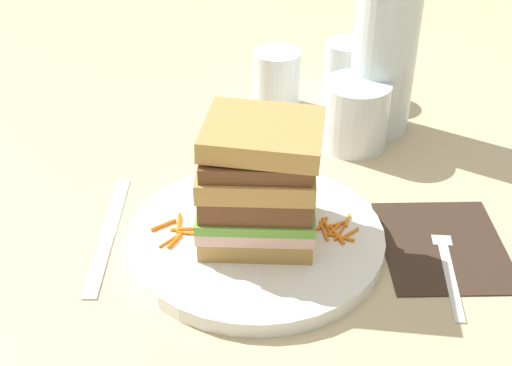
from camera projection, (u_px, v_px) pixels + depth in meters
The scene contains 26 objects.
ground_plane at pixel (262, 232), 0.73m from camera, with size 3.00×3.00×0.00m, color #C6B289.
main_plate at pixel (257, 238), 0.71m from camera, with size 0.26×0.26×0.02m, color white.
sandwich at pixel (258, 182), 0.67m from camera, with size 0.13×0.12×0.13m.
carrot_shred_0 at pixel (170, 240), 0.69m from camera, with size 0.00×0.00×0.03m, color orange.
carrot_shred_1 at pixel (175, 241), 0.69m from camera, with size 0.00×0.00×0.02m, color orange.
carrot_shred_2 at pixel (182, 229), 0.71m from camera, with size 0.00×0.00×0.02m, color orange.
carrot_shred_3 at pixel (163, 225), 0.71m from camera, with size 0.00×0.00×0.03m, color orange.
carrot_shred_4 at pixel (179, 223), 0.71m from camera, with size 0.00×0.00×0.03m, color orange.
carrot_shred_5 at pixel (188, 233), 0.70m from camera, with size 0.00×0.00×0.02m, color orange.
carrot_shred_6 at pixel (341, 231), 0.70m from camera, with size 0.00×0.00×0.03m, color orange.
carrot_shred_7 at pixel (335, 229), 0.71m from camera, with size 0.00×0.00×0.03m, color orange.
carrot_shred_8 at pixel (324, 231), 0.70m from camera, with size 0.00×0.00×0.03m, color orange.
carrot_shred_9 at pixel (327, 227), 0.71m from camera, with size 0.00×0.00×0.03m, color orange.
carrot_shred_10 at pixel (336, 225), 0.71m from camera, with size 0.00×0.00×0.02m, color orange.
carrot_shred_11 at pixel (348, 220), 0.72m from camera, with size 0.00×0.00×0.02m, color orange.
carrot_shred_12 at pixel (349, 234), 0.70m from camera, with size 0.00×0.00×0.03m, color orange.
carrot_shred_13 at pixel (342, 237), 0.70m from camera, with size 0.00×0.00×0.03m, color orange.
carrot_shred_14 at pixel (337, 234), 0.70m from camera, with size 0.00×0.00×0.03m, color orange.
carrot_shred_15 at pixel (322, 224), 0.71m from camera, with size 0.00×0.00×0.02m, color orange.
napkin_dark at pixel (443, 245), 0.71m from camera, with size 0.12×0.15×0.00m, color #38281E.
fork at pixel (447, 257), 0.69m from camera, with size 0.03×0.17×0.00m.
knife at pixel (107, 236), 0.72m from camera, with size 0.02×0.20×0.00m.
juice_glass at pixel (355, 117), 0.86m from camera, with size 0.08×0.08×0.09m.
water_bottle at pixel (386, 36), 0.84m from camera, with size 0.08×0.08×0.28m.
empty_tumbler_0 at pixel (277, 79), 0.95m from camera, with size 0.06×0.06×0.08m, color silver.
empty_tumbler_1 at pixel (346, 69), 0.98m from camera, with size 0.06×0.06×0.08m, color silver.
Camera 1 is at (-0.02, -0.58, 0.45)m, focal length 48.67 mm.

